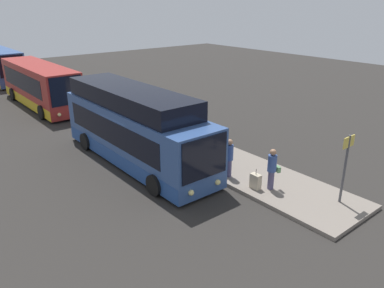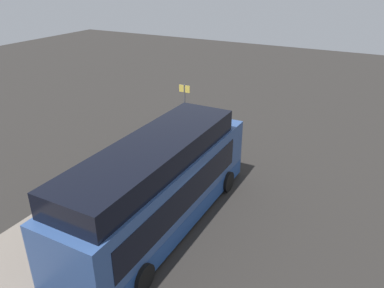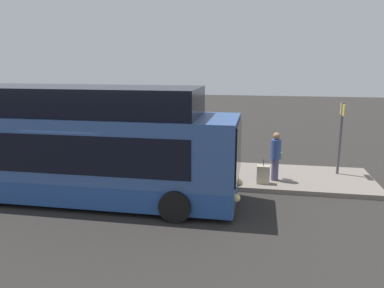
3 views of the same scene
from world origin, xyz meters
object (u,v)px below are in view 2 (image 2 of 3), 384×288
at_px(passenger_waiting, 183,130).
at_px(sign_post, 185,101).
at_px(passenger_boarding, 167,153).
at_px(suitcase, 187,145).
at_px(trash_bin, 55,205).
at_px(bus_lead, 160,189).
at_px(passenger_with_bags, 173,146).

distance_m(passenger_waiting, sign_post, 2.85).
xyz_separation_m(passenger_boarding, passenger_waiting, (2.86, 0.73, -0.01)).
bearing_deg(passenger_waiting, suitcase, -110.30).
relative_size(suitcase, trash_bin, 1.37).
bearing_deg(bus_lead, passenger_waiting, 22.25).
height_order(bus_lead, passenger_waiting, bus_lead).
relative_size(passenger_boarding, trash_bin, 2.77).
bearing_deg(passenger_waiting, passenger_with_bags, -143.30).
bearing_deg(passenger_boarding, bus_lead, -58.45).
bearing_deg(sign_post, suitcase, -148.93).
bearing_deg(suitcase, bus_lead, -160.26).
relative_size(bus_lead, trash_bin, 15.97).
bearing_deg(suitcase, passenger_boarding, -174.05).
distance_m(sign_post, trash_bin, 10.50).
bearing_deg(passenger_waiting, passenger_boarding, -143.90).
xyz_separation_m(bus_lead, passenger_with_bags, (4.46, 2.11, -0.51)).
height_order(suitcase, trash_bin, suitcase).
relative_size(passenger_boarding, passenger_with_bags, 1.01).
relative_size(passenger_waiting, suitcase, 2.01).
xyz_separation_m(passenger_boarding, suitcase, (2.43, 0.25, -0.67)).
xyz_separation_m(passenger_waiting, passenger_with_bags, (-1.99, -0.53, -0.00)).
bearing_deg(passenger_with_bags, passenger_waiting, -79.96).
relative_size(suitcase, sign_post, 0.32).
height_order(passenger_boarding, trash_bin, passenger_boarding).
relative_size(passenger_waiting, sign_post, 0.64).
height_order(passenger_boarding, passenger_waiting, passenger_boarding).
bearing_deg(suitcase, trash_bin, 165.32).
xyz_separation_m(passenger_waiting, sign_post, (2.44, 1.25, 0.77)).
bearing_deg(passenger_boarding, trash_bin, -109.99).
bearing_deg(trash_bin, passenger_waiting, -10.62).
relative_size(bus_lead, passenger_boarding, 5.77).
bearing_deg(bus_lead, passenger_with_bags, 25.29).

